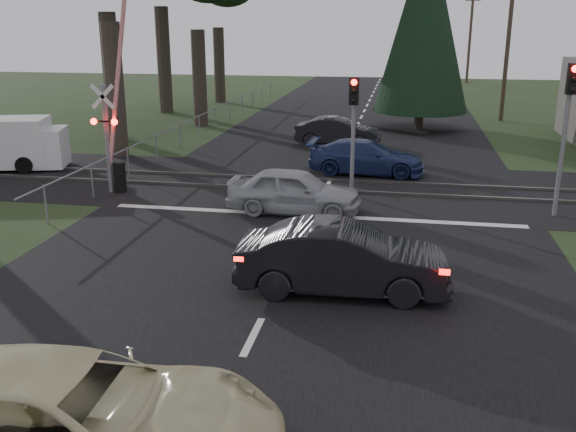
% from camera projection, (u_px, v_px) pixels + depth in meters
% --- Properties ---
extents(ground, '(120.00, 120.00, 0.00)m').
position_uv_depth(ground, '(253.00, 337.00, 12.47)').
color(ground, '#203317').
rests_on(ground, ground).
extents(road, '(14.00, 100.00, 0.01)m').
position_uv_depth(road, '(320.00, 201.00, 21.87)').
color(road, black).
rests_on(road, ground).
extents(rail_corridor, '(120.00, 8.00, 0.01)m').
position_uv_depth(rail_corridor, '(327.00, 186.00, 23.76)').
color(rail_corridor, black).
rests_on(rail_corridor, ground).
extents(stop_line, '(13.00, 0.35, 0.00)m').
position_uv_depth(stop_line, '(313.00, 215.00, 20.18)').
color(stop_line, silver).
rests_on(stop_line, ground).
extents(rail_near, '(120.00, 0.12, 0.10)m').
position_uv_depth(rail_near, '(324.00, 190.00, 22.99)').
color(rail_near, '#59544C').
rests_on(rail_near, ground).
extents(rail_far, '(120.00, 0.12, 0.10)m').
position_uv_depth(rail_far, '(330.00, 180.00, 24.49)').
color(rail_far, '#59544C').
rests_on(rail_far, ground).
extents(crossing_signal, '(1.62, 0.38, 6.96)m').
position_uv_depth(crossing_signal, '(113.00, 135.00, 22.31)').
color(crossing_signal, slate).
rests_on(crossing_signal, ground).
extents(traffic_signal_right, '(0.68, 0.48, 4.70)m').
position_uv_depth(traffic_signal_right, '(570.00, 111.00, 19.12)').
color(traffic_signal_right, slate).
rests_on(traffic_signal_right, ground).
extents(traffic_signal_center, '(0.32, 0.48, 4.10)m').
position_uv_depth(traffic_signal_center, '(353.00, 116.00, 21.52)').
color(traffic_signal_center, slate).
rests_on(traffic_signal_center, ground).
extents(utility_pole_mid, '(1.80, 0.26, 9.00)m').
position_uv_depth(utility_pole_mid, '(508.00, 41.00, 37.86)').
color(utility_pole_mid, '#4C3D2D').
rests_on(utility_pole_mid, ground).
extents(utility_pole_far, '(1.80, 0.26, 9.00)m').
position_uv_depth(utility_pole_far, '(470.00, 33.00, 61.38)').
color(utility_pole_far, '#4C3D2D').
rests_on(utility_pole_far, ground).
extents(conifer_tree, '(5.20, 5.20, 11.00)m').
position_uv_depth(conifer_tree, '(425.00, 18.00, 34.58)').
color(conifer_tree, '#473D33').
rests_on(conifer_tree, ground).
extents(fence_left, '(0.10, 36.00, 1.20)m').
position_uv_depth(fence_left, '(208.00, 133.00, 34.97)').
color(fence_left, slate).
rests_on(fence_left, ground).
extents(cream_coupe, '(5.81, 2.87, 1.59)m').
position_uv_depth(cream_coupe, '(72.00, 421.00, 8.53)').
color(cream_coupe, beige).
rests_on(cream_coupe, ground).
extents(dark_hatchback, '(4.79, 1.83, 1.56)m').
position_uv_depth(dark_hatchback, '(343.00, 259.00, 14.34)').
color(dark_hatchback, black).
rests_on(dark_hatchback, ground).
extents(silver_car, '(4.29, 1.86, 1.44)m').
position_uv_depth(silver_car, '(294.00, 191.00, 20.30)').
color(silver_car, '#9FA3A7').
rests_on(silver_car, ground).
extents(blue_sedan, '(4.70, 2.10, 1.34)m').
position_uv_depth(blue_sedan, '(366.00, 157.00, 25.53)').
color(blue_sedan, navy).
rests_on(blue_sedan, ground).
extents(dark_car_far, '(4.22, 1.74, 1.36)m').
position_uv_depth(dark_car_far, '(338.00, 132.00, 31.34)').
color(dark_car_far, black).
rests_on(dark_car_far, ground).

